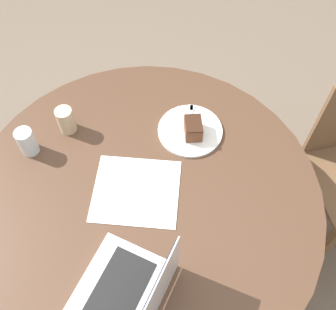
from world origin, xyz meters
name	(u,v)px	position (x,y,z in m)	size (l,w,h in m)	color
ground_plane	(151,260)	(0.00, 0.00, 0.00)	(12.00, 12.00, 0.00)	#6B5B4C
dining_table	(145,210)	(0.00, 0.00, 0.59)	(1.26, 1.26, 0.72)	#4C3323
paper_document	(136,191)	(0.03, 0.00, 0.72)	(0.36, 0.34, 0.00)	white
plate	(190,131)	(-0.06, -0.32, 0.73)	(0.25, 0.25, 0.01)	white
cake_slice	(193,128)	(-0.07, -0.30, 0.77)	(0.10, 0.11, 0.06)	brown
fork	(191,118)	(-0.04, -0.37, 0.74)	(0.06, 0.17, 0.00)	silver
coffee_glass	(66,120)	(0.39, -0.15, 0.78)	(0.06, 0.06, 0.11)	#C6AD89
water_glass	(27,142)	(0.47, -0.01, 0.78)	(0.06, 0.06, 0.11)	silver
laptop	(127,295)	(-0.10, 0.34, 0.77)	(0.27, 0.32, 0.25)	silver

